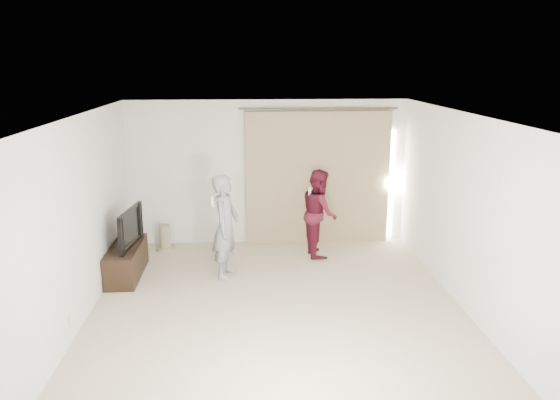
% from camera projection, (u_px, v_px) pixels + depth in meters
% --- Properties ---
extents(floor, '(5.50, 5.50, 0.00)m').
position_uv_depth(floor, '(277.00, 305.00, 7.49)').
color(floor, beige).
rests_on(floor, ground).
extents(wall_back, '(5.00, 0.04, 2.60)m').
position_uv_depth(wall_back, '(268.00, 173.00, 9.83)').
color(wall_back, silver).
rests_on(wall_back, ground).
extents(wall_left, '(0.04, 5.50, 2.60)m').
position_uv_depth(wall_left, '(83.00, 217.00, 7.01)').
color(wall_left, silver).
rests_on(wall_left, ground).
extents(ceiling, '(5.00, 5.50, 0.01)m').
position_uv_depth(ceiling, '(277.00, 114.00, 6.85)').
color(ceiling, silver).
rests_on(ceiling, wall_back).
extents(curtain, '(2.80, 0.11, 2.46)m').
position_uv_depth(curtain, '(318.00, 178.00, 9.84)').
color(curtain, tan).
rests_on(curtain, ground).
extents(tv_console, '(0.44, 1.28, 0.49)m').
position_uv_depth(tv_console, '(127.00, 261.00, 8.45)').
color(tv_console, black).
rests_on(tv_console, ground).
extents(tv, '(0.25, 1.03, 0.59)m').
position_uv_depth(tv, '(124.00, 227.00, 8.32)').
color(tv, black).
rests_on(tv, tv_console).
extents(scratching_post, '(0.34, 0.34, 0.45)m').
position_uv_depth(scratching_post, '(165.00, 240.00, 9.65)').
color(scratching_post, tan).
rests_on(scratching_post, ground).
extents(person_man, '(0.53, 0.67, 1.61)m').
position_uv_depth(person_man, '(226.00, 226.00, 8.31)').
color(person_man, gray).
rests_on(person_man, ground).
extents(person_woman, '(0.62, 0.77, 1.50)m').
position_uv_depth(person_woman, '(319.00, 213.00, 9.27)').
color(person_woman, '#4F1120').
rests_on(person_woman, ground).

